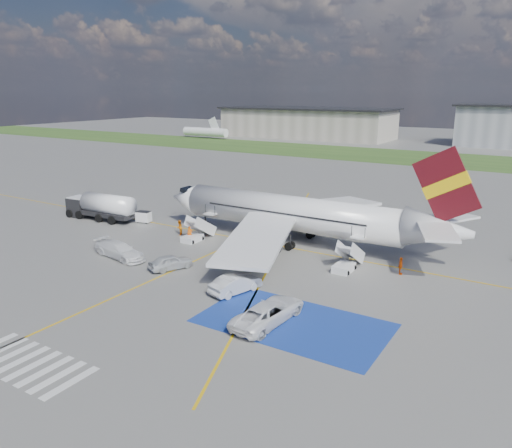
% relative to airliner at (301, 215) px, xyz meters
% --- Properties ---
extents(ground, '(400.00, 400.00, 0.00)m').
position_rel_airliner_xyz_m(ground, '(-1.51, -14.00, -3.39)').
color(ground, '#60605E').
rests_on(ground, ground).
extents(grass_strip, '(400.00, 30.00, 0.01)m').
position_rel_airliner_xyz_m(grass_strip, '(-1.51, 81.00, -3.39)').
color(grass_strip, '#2D4C1E').
rests_on(grass_strip, ground).
extents(taxiway_line_main, '(120.00, 0.20, 0.01)m').
position_rel_airliner_xyz_m(taxiway_line_main, '(-1.51, -2.00, -3.39)').
color(taxiway_line_main, gold).
rests_on(taxiway_line_main, ground).
extents(taxiway_line_cross, '(0.20, 60.00, 0.01)m').
position_rel_airliner_xyz_m(taxiway_line_cross, '(-6.51, -24.00, -3.39)').
color(taxiway_line_cross, gold).
rests_on(taxiway_line_cross, ground).
extents(taxiway_line_diag, '(20.71, 56.45, 0.01)m').
position_rel_airliner_xyz_m(taxiway_line_diag, '(-1.51, -2.00, -3.39)').
color(taxiway_line_diag, gold).
rests_on(taxiway_line_diag, ground).
extents(staging_box, '(14.00, 8.00, 0.01)m').
position_rel_airliner_xyz_m(staging_box, '(8.49, -18.00, -3.39)').
color(staging_box, navy).
rests_on(staging_box, ground).
extents(crosswalk, '(9.00, 4.00, 0.01)m').
position_rel_airliner_xyz_m(crosswalk, '(-3.31, -32.00, -3.39)').
color(crosswalk, silver).
rests_on(crosswalk, ground).
extents(terminal_west, '(60.00, 22.00, 10.00)m').
position_rel_airliner_xyz_m(terminal_west, '(-56.51, 116.00, 1.61)').
color(terminal_west, gray).
rests_on(terminal_west, ground).
extents(airliner, '(36.81, 32.95, 11.92)m').
position_rel_airliner_xyz_m(airliner, '(0.00, 0.00, 0.00)').
color(airliner, white).
rests_on(airliner, ground).
extents(airstairs_fwd, '(1.90, 5.20, 3.60)m').
position_rel_airliner_xyz_m(airstairs_fwd, '(-11.01, -5.30, -2.77)').
color(airstairs_fwd, white).
rests_on(airstairs_fwd, ground).
extents(airstairs_aft, '(1.90, 5.20, 3.60)m').
position_rel_airliner_xyz_m(airstairs_aft, '(7.49, -5.30, -2.77)').
color(airstairs_aft, white).
rests_on(airstairs_aft, ground).
extents(fuel_tanker, '(10.57, 3.53, 3.55)m').
position_rel_airliner_xyz_m(fuel_tanker, '(-27.52, -4.36, -1.90)').
color(fuel_tanker, black).
rests_on(fuel_tanker, ground).
extents(gpu_cart, '(2.04, 1.54, 1.52)m').
position_rel_airliner_xyz_m(gpu_cart, '(-21.67, -2.55, -2.71)').
color(gpu_cart, white).
rests_on(gpu_cart, ground).
extents(car_silver_a, '(3.34, 4.65, 1.47)m').
position_rel_airliner_xyz_m(car_silver_a, '(-6.98, -14.03, -2.66)').
color(car_silver_a, '#B7BABE').
rests_on(car_silver_a, ground).
extents(car_silver_b, '(2.94, 5.13, 1.60)m').
position_rel_airliner_xyz_m(car_silver_b, '(1.59, -15.47, -2.59)').
color(car_silver_b, '#B1B3B8').
rests_on(car_silver_b, ground).
extents(van_white_a, '(2.92, 5.75, 2.10)m').
position_rel_airliner_xyz_m(van_white_a, '(6.83, -18.80, -2.34)').
color(van_white_a, white).
rests_on(van_white_a, ground).
extents(van_white_b, '(5.64, 3.10, 2.09)m').
position_rel_airliner_xyz_m(van_white_b, '(-13.84, -14.14, -2.35)').
color(van_white_b, white).
rests_on(van_white_b, ground).
extents(crew_fwd, '(0.73, 0.72, 1.70)m').
position_rel_airliner_xyz_m(crew_fwd, '(-11.39, -5.68, -2.54)').
color(crew_fwd, '#E45C0C').
rests_on(crew_fwd, ground).
extents(crew_nose, '(0.98, 1.07, 1.79)m').
position_rel_airliner_xyz_m(crew_nose, '(-13.96, -4.49, -2.50)').
color(crew_nose, orange).
rests_on(crew_nose, ground).
extents(crew_aft, '(0.58, 1.04, 1.68)m').
position_rel_airliner_xyz_m(crew_aft, '(12.34, -3.68, -2.55)').
color(crew_aft, '#F3600C').
rests_on(crew_aft, ground).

